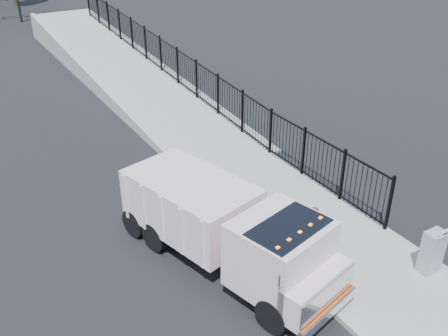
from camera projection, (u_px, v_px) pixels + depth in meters
ground at (251, 235)px, 15.08m from camera, size 120.00×120.00×0.00m
sidewalk at (345, 248)px, 14.41m from camera, size 3.55×12.00×0.12m
curb at (292, 270)px, 13.53m from camera, size 0.30×12.00×0.16m
ramp at (124, 78)px, 28.06m from camera, size 3.95×24.06×3.19m
iron_fence at (178, 78)px, 25.26m from camera, size 0.10×28.00×1.80m
truck at (229, 228)px, 13.18m from camera, size 3.75×7.07×2.31m
worker at (311, 238)px, 13.10m from camera, size 0.68×0.83×1.95m
utility_cabinet at (432, 252)px, 13.16m from camera, size 0.55×0.40×1.25m
arrow_sign at (445, 233)px, 12.64m from camera, size 0.35×0.04×0.22m
debris at (303, 215)px, 15.72m from camera, size 0.40×0.40×0.10m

